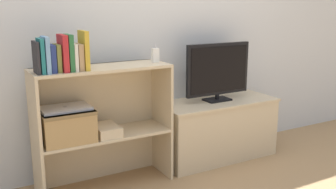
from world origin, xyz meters
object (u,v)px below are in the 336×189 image
at_px(book_navy, 52,59).
at_px(book_tan, 79,57).
at_px(book_charcoal, 36,58).
at_px(baby_monitor, 155,55).
at_px(tv_stand, 216,129).
at_px(laptop, 65,108).
at_px(book_teal, 41,56).
at_px(book_crimson, 63,53).
at_px(storage_basket_left, 66,124).
at_px(book_olive, 57,58).
at_px(book_ivory, 74,57).
at_px(magazine_stack, 106,130).
at_px(tv, 218,71).
at_px(book_skyblue, 46,55).
at_px(book_forest, 69,53).
at_px(book_mustard, 84,50).

distance_m(book_navy, book_tan, 0.18).
height_order(book_charcoal, baby_monitor, book_charcoal).
xyz_separation_m(tv_stand, laptop, (-1.30, -0.06, 0.38)).
xyz_separation_m(book_teal, book_crimson, (0.14, 0.00, 0.01)).
bearing_deg(tv_stand, storage_basket_left, -177.33).
bearing_deg(book_tan, book_olive, 180.00).
xyz_separation_m(book_teal, book_ivory, (0.21, 0.00, -0.02)).
distance_m(book_ivory, magazine_stack, 0.58).
bearing_deg(storage_basket_left, laptop, 0.00).
relative_size(book_tan, baby_monitor, 1.29).
relative_size(book_ivory, magazine_stack, 0.74).
bearing_deg(magazine_stack, book_tan, -171.92).
bearing_deg(tv, book_charcoal, -175.88).
height_order(book_skyblue, laptop, book_skyblue).
bearing_deg(book_forest, book_skyblue, 180.00).
bearing_deg(book_forest, tv, 4.79).
bearing_deg(storage_basket_left, book_mustard, -19.49).
relative_size(book_skyblue, book_ivory, 1.29).
bearing_deg(tv, book_olive, -175.48).
bearing_deg(tv_stand, book_mustard, -174.73).
bearing_deg(book_skyblue, tv, 4.30).
xyz_separation_m(book_navy, book_olive, (0.03, 0.00, 0.00)).
distance_m(book_teal, book_forest, 0.18).
bearing_deg(laptop, magazine_stack, -4.65).
xyz_separation_m(book_crimson, book_ivory, (0.07, 0.00, -0.03)).
xyz_separation_m(tv_stand, baby_monitor, (-0.61, -0.05, 0.69)).
xyz_separation_m(book_olive, laptop, (0.04, 0.05, -0.35)).
height_order(book_teal, book_skyblue, book_skyblue).
height_order(tv, book_ivory, book_ivory).
bearing_deg(book_teal, laptop, 18.30).
relative_size(book_charcoal, book_navy, 1.15).
height_order(book_navy, magazine_stack, book_navy).
bearing_deg(tv_stand, book_tan, -174.88).
bearing_deg(book_tan, book_navy, 180.00).
distance_m(book_forest, book_ivory, 0.04).
bearing_deg(storage_basket_left, book_crimson, -95.02).
bearing_deg(tv_stand, book_ivory, -175.03).
xyz_separation_m(book_skyblue, baby_monitor, (0.80, 0.06, -0.06)).
distance_m(book_skyblue, book_mustard, 0.25).
bearing_deg(book_mustard, book_crimson, -180.00).
distance_m(baby_monitor, storage_basket_left, 0.81).
distance_m(tv_stand, storage_basket_left, 1.33).
xyz_separation_m(tv, storage_basket_left, (-1.30, -0.06, -0.24)).
bearing_deg(book_mustard, storage_basket_left, 160.51).
height_order(book_skyblue, storage_basket_left, book_skyblue).
bearing_deg(book_navy, book_tan, 0.00).
xyz_separation_m(book_charcoal, book_skyblue, (0.06, 0.00, 0.01)).
distance_m(book_tan, laptop, 0.36).
relative_size(book_charcoal, book_tan, 1.17).
height_order(book_tan, laptop, book_tan).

